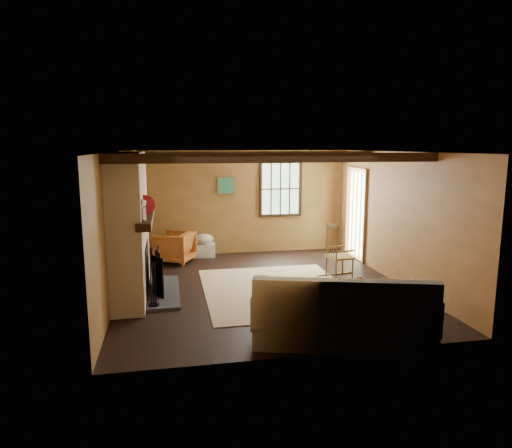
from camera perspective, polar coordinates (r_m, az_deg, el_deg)
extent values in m
plane|color=black|center=(8.25, 0.81, -7.91)|extent=(5.50, 5.50, 0.00)
cube|color=#A76A3B|center=(10.65, -2.20, 2.72)|extent=(5.00, 0.02, 2.40)
cube|color=#A76A3B|center=(5.36, 6.86, -4.39)|extent=(5.00, 0.02, 2.40)
cube|color=#A76A3B|center=(7.85, -17.33, -0.24)|extent=(0.02, 5.50, 2.40)
cube|color=#A76A3B|center=(8.82, 16.94, 0.83)|extent=(0.02, 5.50, 2.40)
cube|color=silver|center=(7.86, 0.85, 9.00)|extent=(5.00, 5.50, 0.02)
cube|color=black|center=(6.69, 2.97, 8.26)|extent=(5.00, 0.12, 0.14)
cube|color=black|center=(9.04, -0.72, 8.66)|extent=(5.00, 0.12, 0.14)
cube|color=black|center=(10.78, 3.09, 4.40)|extent=(1.02, 0.06, 1.32)
cube|color=#A6D4A2|center=(10.81, 3.05, 4.41)|extent=(0.90, 0.01, 1.20)
cube|color=black|center=(10.79, 3.08, 4.41)|extent=(0.90, 0.03, 0.02)
cube|color=brown|center=(10.35, 12.37, 1.17)|extent=(0.06, 1.00, 2.06)
cube|color=#A6D4A2|center=(10.36, 12.52, 1.18)|extent=(0.01, 0.80, 1.85)
cube|color=brown|center=(10.53, -3.81, 4.81)|extent=(0.42, 0.03, 0.42)
cube|color=#236961|center=(10.52, -3.80, 4.81)|extent=(0.36, 0.01, 0.36)
cube|color=#B06444|center=(7.83, -15.51, -0.19)|extent=(0.50, 2.20, 2.40)
cube|color=black|center=(7.98, -14.76, -5.48)|extent=(0.38, 1.00, 0.85)
cube|color=#343439|center=(8.08, -11.56, -8.30)|extent=(0.55, 1.80, 0.05)
cube|color=black|center=(7.79, -13.51, 0.97)|extent=(0.22, 2.30, 0.12)
cube|color=black|center=(7.69, -12.19, -6.44)|extent=(0.19, 0.30, 0.67)
cube|color=black|center=(8.03, -12.15, -5.76)|extent=(0.10, 0.33, 0.67)
cube|color=black|center=(8.36, -12.11, -5.13)|extent=(0.05, 0.34, 0.67)
cylinder|color=black|center=(7.38, -12.64, -9.81)|extent=(0.17, 0.17, 0.02)
cylinder|color=black|center=(7.25, -12.99, -7.41)|extent=(0.01, 0.01, 0.69)
cylinder|color=black|center=(7.28, -12.73, -7.33)|extent=(0.01, 0.01, 0.69)
cylinder|color=black|center=(7.31, -12.48, -7.25)|extent=(0.01, 0.01, 0.69)
cylinder|color=white|center=(6.89, -13.95, 1.22)|extent=(0.09, 0.09, 0.21)
sphere|color=white|center=(6.87, -14.00, 2.55)|extent=(0.11, 0.11, 0.11)
cylinder|color=#AE131B|center=(7.44, -13.76, 2.31)|extent=(0.33, 0.07, 0.33)
cube|color=black|center=(7.94, -13.57, 2.02)|extent=(0.26, 0.20, 0.13)
cylinder|color=black|center=(8.22, -13.48, 2.19)|extent=(0.08, 0.08, 0.10)
cylinder|color=black|center=(8.28, -13.46, 2.20)|extent=(0.08, 0.08, 0.09)
cube|color=tan|center=(8.10, 2.50, -8.23)|extent=(2.50, 3.00, 0.01)
cube|color=tan|center=(8.88, 10.41, -4.07)|extent=(0.48, 0.50, 0.05)
cube|color=brown|center=(8.66, 9.51, -0.29)|extent=(0.11, 0.42, 0.07)
cylinder|color=brown|center=(8.87, 11.98, -5.46)|extent=(0.03, 0.03, 0.40)
cylinder|color=brown|center=(9.17, 10.77, -4.92)|extent=(0.03, 0.03, 0.40)
cylinder|color=brown|center=(8.69, 9.96, -5.72)|extent=(0.03, 0.03, 0.40)
cylinder|color=brown|center=(8.99, 8.79, -5.16)|extent=(0.03, 0.03, 0.40)
cylinder|color=brown|center=(8.57, 10.06, -2.39)|extent=(0.03, 0.03, 0.68)
cylinder|color=brown|center=(8.87, 8.87, -1.94)|extent=(0.03, 0.03, 0.68)
cylinder|color=brown|center=(8.65, 9.75, -2.39)|extent=(0.02, 0.02, 0.56)
cylinder|color=brown|center=(8.72, 9.45, -2.28)|extent=(0.02, 0.02, 0.56)
cylinder|color=brown|center=(8.80, 9.16, -2.17)|extent=(0.02, 0.02, 0.56)
cube|color=brown|center=(8.68, 11.12, -3.37)|extent=(0.38, 0.10, 0.03)
cube|color=brown|center=(9.01, 9.79, -2.84)|extent=(0.38, 0.10, 0.03)
cube|color=brown|center=(8.83, 10.94, -6.80)|extent=(0.76, 0.16, 0.03)
cube|color=brown|center=(9.13, 9.75, -6.22)|extent=(0.76, 0.16, 0.03)
cube|color=silver|center=(6.20, 10.53, -11.77)|extent=(2.43, 1.58, 0.49)
cube|color=silver|center=(5.67, 11.05, -9.87)|extent=(2.19, 0.78, 0.61)
cube|color=silver|center=(6.11, 0.49, -9.70)|extent=(0.43, 1.01, 0.45)
cube|color=silver|center=(6.31, 20.36, -9.67)|extent=(0.43, 1.01, 0.45)
ellipsoid|color=silver|center=(6.26, 15.68, -8.18)|extent=(0.43, 0.25, 0.40)
cylinder|color=brown|center=(10.43, -13.04, -4.01)|extent=(0.45, 0.13, 0.13)
cylinder|color=brown|center=(10.43, -12.24, -3.99)|extent=(0.45, 0.13, 0.13)
cylinder|color=brown|center=(10.42, -11.44, -3.96)|extent=(0.45, 0.13, 0.13)
cylinder|color=brown|center=(10.40, -13.07, -3.29)|extent=(0.45, 0.13, 0.13)
cylinder|color=brown|center=(10.40, -12.27, -3.27)|extent=(0.45, 0.13, 0.13)
cylinder|color=brown|center=(10.39, -11.47, -3.25)|extent=(0.45, 0.13, 0.13)
cube|color=white|center=(10.51, -6.53, -3.25)|extent=(0.52, 0.41, 0.30)
ellipsoid|color=silver|center=(10.46, -6.56, -1.85)|extent=(0.49, 0.42, 0.22)
imported|color=#BF6026|center=(10.05, -10.09, -2.86)|extent=(0.97, 0.97, 0.67)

